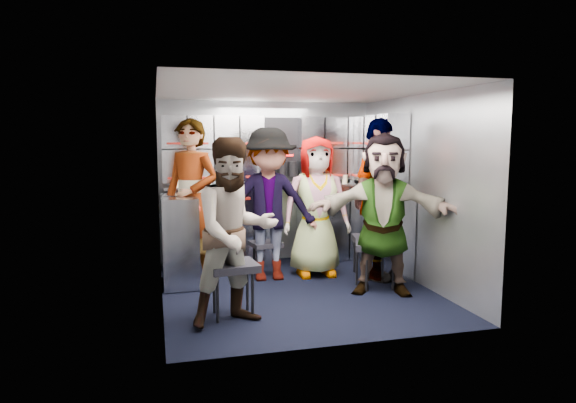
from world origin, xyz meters
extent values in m
plane|color=black|center=(0.00, 0.00, 0.00)|extent=(3.00, 3.00, 0.00)
cube|color=#9298A0|center=(0.00, 1.50, 1.05)|extent=(2.80, 0.04, 2.10)
cube|color=#9298A0|center=(-1.40, 0.00, 1.05)|extent=(0.04, 3.00, 2.10)
cube|color=#9298A0|center=(1.40, 0.00, 1.05)|extent=(0.04, 3.00, 2.10)
cube|color=silver|center=(0.00, 0.00, 2.10)|extent=(2.80, 3.00, 0.02)
cube|color=#9CA0AB|center=(0.00, 1.29, 0.49)|extent=(2.68, 0.38, 0.99)
cube|color=#9CA0AB|center=(-1.19, 0.56, 0.49)|extent=(0.38, 0.76, 0.99)
cube|color=silver|center=(0.00, 1.29, 1.01)|extent=(2.68, 0.42, 0.03)
cube|color=#9CA0AB|center=(0.00, 1.35, 1.49)|extent=(2.68, 0.28, 0.82)
cube|color=#9CA0AB|center=(1.25, 0.70, 1.49)|extent=(0.28, 1.00, 0.82)
cube|color=#9CA0AB|center=(1.25, 0.60, 0.50)|extent=(0.28, 1.20, 1.00)
cube|color=#AC1E15|center=(0.00, 1.09, 0.88)|extent=(2.60, 0.02, 0.03)
cube|color=black|center=(-0.78, -0.63, 0.47)|extent=(0.46, 0.44, 0.07)
cylinder|color=black|center=(-0.94, -0.76, 0.22)|extent=(0.03, 0.03, 0.45)
cylinder|color=black|center=(-0.62, -0.76, 0.22)|extent=(0.03, 0.03, 0.45)
cylinder|color=black|center=(-0.94, -0.49, 0.22)|extent=(0.03, 0.03, 0.45)
cylinder|color=black|center=(-0.62, -0.49, 0.22)|extent=(0.03, 0.03, 0.45)
cube|color=black|center=(-0.19, 0.71, 0.38)|extent=(0.39, 0.37, 0.05)
cylinder|color=black|center=(-0.31, 0.60, 0.18)|extent=(0.02, 0.02, 0.36)
cylinder|color=black|center=(-0.06, 0.60, 0.18)|extent=(0.02, 0.02, 0.36)
cylinder|color=black|center=(-0.31, 0.81, 0.18)|extent=(0.02, 0.02, 0.36)
cylinder|color=black|center=(-0.06, 0.81, 0.18)|extent=(0.02, 0.02, 0.36)
cube|color=black|center=(0.39, 0.75, 0.37)|extent=(0.41, 0.40, 0.05)
cylinder|color=black|center=(0.27, 0.65, 0.18)|extent=(0.02, 0.02, 0.36)
cylinder|color=black|center=(0.52, 0.65, 0.18)|extent=(0.02, 0.02, 0.36)
cylinder|color=black|center=(0.27, 0.86, 0.18)|extent=(0.02, 0.02, 0.36)
cylinder|color=black|center=(0.52, 0.86, 0.18)|extent=(0.02, 0.02, 0.36)
cube|color=black|center=(1.03, 0.43, 0.43)|extent=(0.46, 0.45, 0.06)
cylinder|color=black|center=(0.88, 0.31, 0.21)|extent=(0.02, 0.02, 0.41)
cylinder|color=black|center=(1.17, 0.31, 0.21)|extent=(0.02, 0.02, 0.41)
cylinder|color=black|center=(0.88, 0.56, 0.21)|extent=(0.02, 0.02, 0.41)
cylinder|color=black|center=(1.17, 0.56, 0.21)|extent=(0.02, 0.02, 0.41)
cube|color=black|center=(0.85, -0.10, 0.46)|extent=(0.54, 0.53, 0.07)
cylinder|color=black|center=(0.70, -0.24, 0.22)|extent=(0.03, 0.03, 0.44)
cylinder|color=black|center=(1.01, -0.24, 0.22)|extent=(0.03, 0.03, 0.44)
cylinder|color=black|center=(0.70, 0.03, 0.22)|extent=(0.03, 0.03, 0.44)
cylinder|color=black|center=(1.01, 0.03, 0.22)|extent=(0.03, 0.03, 0.44)
imported|color=black|center=(-1.05, 0.65, 0.92)|extent=(0.80, 0.76, 1.84)
imported|color=black|center=(-0.78, -0.81, 0.82)|extent=(0.92, 0.79, 1.63)
imported|color=black|center=(-0.19, 0.53, 0.87)|extent=(1.17, 0.72, 1.74)
imported|color=black|center=(0.39, 0.57, 0.82)|extent=(0.84, 0.58, 1.64)
imported|color=black|center=(1.03, 0.25, 0.93)|extent=(1.09, 1.08, 1.85)
imported|color=black|center=(0.85, -0.28, 0.84)|extent=(1.63, 1.08, 1.68)
cylinder|color=white|center=(-0.17, 1.24, 1.16)|extent=(0.06, 0.06, 0.26)
cylinder|color=white|center=(-0.04, 1.24, 1.15)|extent=(0.07, 0.07, 0.24)
cylinder|color=white|center=(1.11, 1.24, 1.15)|extent=(0.06, 0.06, 0.25)
cylinder|color=beige|center=(-1.20, 1.23, 1.08)|extent=(0.09, 0.09, 0.11)
cylinder|color=beige|center=(1.00, 1.23, 1.08)|extent=(0.07, 0.07, 0.11)
camera|label=1|loc=(-1.44, -5.14, 1.62)|focal=32.00mm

